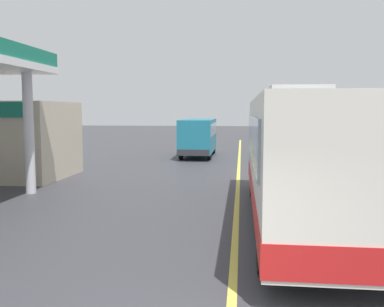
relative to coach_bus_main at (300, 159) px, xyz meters
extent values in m
plane|color=#38383D|center=(-1.69, 12.22, -1.72)|extent=(120.00, 120.00, 0.00)
cube|color=#D8CC4C|center=(-1.69, 7.22, -1.72)|extent=(0.16, 50.00, 0.01)
cube|color=silver|center=(0.00, 0.01, 0.16)|extent=(2.50, 11.00, 2.90)
cube|color=red|center=(0.00, 0.01, -0.94)|extent=(2.54, 11.04, 0.56)
cube|color=#8C9EAD|center=(0.00, -5.43, 0.71)|extent=(2.30, 0.10, 1.40)
cube|color=#8C9EAD|center=(-1.27, 0.01, 0.61)|extent=(0.06, 9.35, 1.10)
cube|color=#8C9EAD|center=(1.27, 0.01, 0.61)|extent=(0.06, 9.35, 1.10)
cube|color=white|center=(0.00, -5.42, 1.41)|extent=(1.75, 0.08, 0.32)
cube|color=#B2B2B7|center=(0.00, 1.01, 1.79)|extent=(1.60, 2.80, 0.36)
cylinder|color=black|center=(-1.10, -3.89, -1.22)|extent=(0.30, 1.00, 1.00)
cylinder|color=black|center=(-1.10, 3.31, -1.22)|extent=(0.30, 1.00, 1.00)
cylinder|color=black|center=(1.10, 3.31, -1.22)|extent=(0.30, 1.00, 1.00)
cylinder|color=silver|center=(-9.20, 2.89, 0.58)|extent=(0.36, 0.36, 4.60)
cube|color=teal|center=(-4.40, 16.23, -0.33)|extent=(2.00, 6.00, 2.10)
cube|color=#8C9EAD|center=(-4.40, 16.23, 0.07)|extent=(2.04, 5.10, 0.80)
cube|color=#2D2D33|center=(-4.40, 13.18, -1.18)|extent=(1.90, 0.16, 0.36)
cylinder|color=black|center=(-5.28, 14.23, -1.34)|extent=(0.22, 0.76, 0.76)
cylinder|color=black|center=(-3.52, 14.23, -1.34)|extent=(0.22, 0.76, 0.76)
cylinder|color=black|center=(-5.28, 18.23, -1.34)|extent=(0.22, 0.76, 0.76)
cylinder|color=black|center=(-3.52, 18.23, -1.34)|extent=(0.22, 0.76, 0.76)
camera|label=1|loc=(-1.57, -11.69, 1.29)|focal=39.86mm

